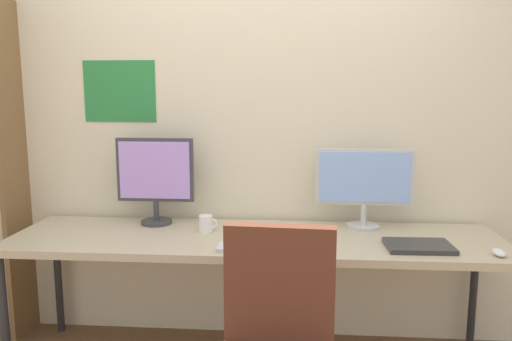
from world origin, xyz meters
TOP-DOWN VIEW (x-y plane):
  - wall_back at (-0.00, 1.02)m, footprint 5.03×0.11m
  - desk at (0.00, 0.60)m, footprint 2.63×0.68m
  - monitor_left at (-0.60, 0.81)m, footprint 0.45×0.18m
  - monitor_right at (0.60, 0.81)m, footprint 0.55×0.18m
  - keyboard_main at (0.00, 0.37)m, footprint 0.34×0.13m
  - computer_mouse at (1.17, 0.37)m, footprint 0.06×0.10m
  - laptop_closed at (0.82, 0.46)m, footprint 0.33×0.23m
  - coffee_mug at (-0.28, 0.67)m, footprint 0.11×0.08m

SIDE VIEW (x-z plane):
  - desk at x=0.00m, z-range 0.32..1.06m
  - keyboard_main at x=0.00m, z-range 0.74..0.76m
  - laptop_closed at x=0.82m, z-range 0.74..0.76m
  - computer_mouse at x=1.17m, z-range 0.74..0.77m
  - coffee_mug at x=-0.28m, z-range 0.74..0.83m
  - monitor_right at x=0.60m, z-range 0.78..1.23m
  - monitor_left at x=-0.60m, z-range 0.77..1.28m
  - wall_back at x=0.00m, z-range 0.00..2.60m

